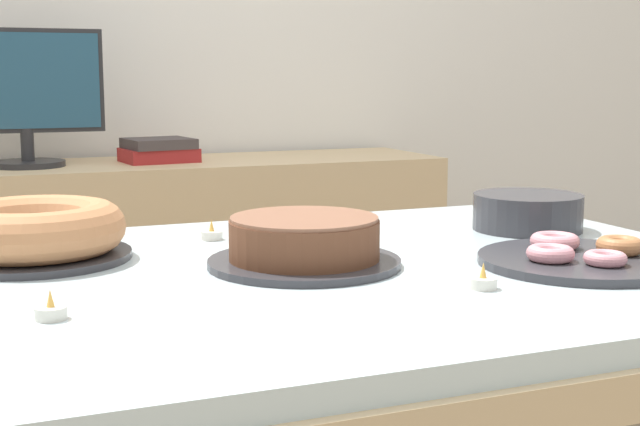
% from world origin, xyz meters
% --- Properties ---
extents(wall_back, '(8.00, 0.10, 2.60)m').
position_xyz_m(wall_back, '(0.00, 1.62, 1.30)').
color(wall_back, white).
rests_on(wall_back, ground).
extents(dining_table, '(1.43, 1.01, 0.78)m').
position_xyz_m(dining_table, '(0.00, 0.00, 0.68)').
color(dining_table, silver).
rests_on(dining_table, ground).
extents(sideboard, '(1.76, 0.44, 0.82)m').
position_xyz_m(sideboard, '(0.00, 1.32, 0.41)').
color(sideboard, '#D1B284').
rests_on(sideboard, ground).
extents(computer_monitor, '(0.42, 0.20, 0.38)m').
position_xyz_m(computer_monitor, '(-0.33, 1.32, 1.01)').
color(computer_monitor, '#262628').
rests_on(computer_monitor, sideboard).
extents(book_stack, '(0.22, 0.19, 0.07)m').
position_xyz_m(book_stack, '(0.04, 1.32, 0.86)').
color(book_stack, maroon).
rests_on(book_stack, sideboard).
extents(cake_chocolate_round, '(0.31, 0.31, 0.08)m').
position_xyz_m(cake_chocolate_round, '(-0.01, 0.02, 0.81)').
color(cake_chocolate_round, '#333338').
rests_on(cake_chocolate_round, dining_table).
extents(cake_golden_bundt, '(0.31, 0.31, 0.09)m').
position_xyz_m(cake_golden_bundt, '(-0.40, 0.23, 0.82)').
color(cake_golden_bundt, '#333338').
rests_on(cake_golden_bundt, dining_table).
extents(pastry_platter, '(0.32, 0.32, 0.04)m').
position_xyz_m(pastry_platter, '(0.40, -0.14, 0.79)').
color(pastry_platter, '#333338').
rests_on(pastry_platter, dining_table).
extents(plate_stack, '(0.21, 0.21, 0.07)m').
position_xyz_m(plate_stack, '(0.51, 0.16, 0.81)').
color(plate_stack, '#333338').
rests_on(plate_stack, dining_table).
extents(tealight_centre, '(0.04, 0.04, 0.04)m').
position_xyz_m(tealight_centre, '(0.17, -0.22, 0.79)').
color(tealight_centre, silver).
rests_on(tealight_centre, dining_table).
extents(tealight_near_front, '(0.04, 0.04, 0.04)m').
position_xyz_m(tealight_near_front, '(-0.41, -0.15, 0.79)').
color(tealight_near_front, silver).
rests_on(tealight_near_front, dining_table).
extents(tealight_left_edge, '(0.04, 0.04, 0.04)m').
position_xyz_m(tealight_left_edge, '(-0.09, 0.29, 0.79)').
color(tealight_left_edge, silver).
rests_on(tealight_left_edge, dining_table).
extents(tealight_right_edge, '(0.04, 0.04, 0.04)m').
position_xyz_m(tealight_right_edge, '(0.61, 0.29, 0.79)').
color(tealight_right_edge, silver).
rests_on(tealight_right_edge, dining_table).
extents(tealight_near_cakes, '(0.04, 0.04, 0.04)m').
position_xyz_m(tealight_near_cakes, '(0.08, 0.23, 0.79)').
color(tealight_near_cakes, silver).
rests_on(tealight_near_cakes, dining_table).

